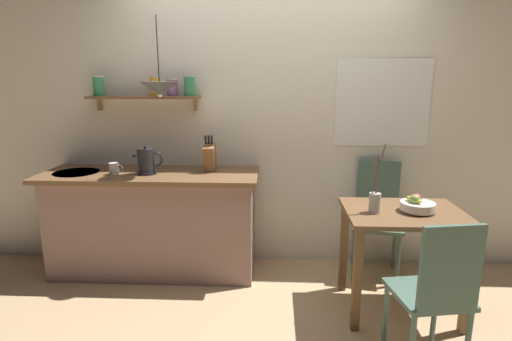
{
  "coord_description": "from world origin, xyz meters",
  "views": [
    {
      "loc": [
        0.05,
        -2.97,
        1.7
      ],
      "look_at": [
        -0.1,
        0.25,
        0.95
      ],
      "focal_mm": 28.33,
      "sensor_mm": 36.0,
      "label": 1
    }
  ],
  "objects_px": {
    "fruit_bowl": "(417,205)",
    "electric_kettle": "(146,161)",
    "dining_chair_far": "(377,212)",
    "twig_vase": "(375,201)",
    "knife_block": "(210,157)",
    "pendant_lamp": "(160,89)",
    "dining_chair_near": "(436,290)",
    "dining_table": "(403,231)",
    "coffee_mug_by_sink": "(114,169)"
  },
  "relations": [
    {
      "from": "electric_kettle",
      "to": "coffee_mug_by_sink",
      "type": "distance_m",
      "value": 0.27
    },
    {
      "from": "coffee_mug_by_sink",
      "to": "twig_vase",
      "type": "bearing_deg",
      "value": -12.97
    },
    {
      "from": "fruit_bowl",
      "to": "electric_kettle",
      "type": "height_order",
      "value": "electric_kettle"
    },
    {
      "from": "pendant_lamp",
      "to": "dining_table",
      "type": "bearing_deg",
      "value": -12.48
    },
    {
      "from": "twig_vase",
      "to": "pendant_lamp",
      "type": "distance_m",
      "value": 1.83
    },
    {
      "from": "electric_kettle",
      "to": "dining_table",
      "type": "bearing_deg",
      "value": -12.94
    },
    {
      "from": "dining_chair_near",
      "to": "dining_table",
      "type": "bearing_deg",
      "value": 89.22
    },
    {
      "from": "dining_chair_near",
      "to": "coffee_mug_by_sink",
      "type": "xyz_separation_m",
      "value": [
        -2.24,
        1.08,
        0.43
      ]
    },
    {
      "from": "dining_chair_near",
      "to": "twig_vase",
      "type": "bearing_deg",
      "value": 109.44
    },
    {
      "from": "dining_chair_far",
      "to": "fruit_bowl",
      "type": "bearing_deg",
      "value": -80.73
    },
    {
      "from": "dining_chair_far",
      "to": "fruit_bowl",
      "type": "distance_m",
      "value": 0.7
    },
    {
      "from": "pendant_lamp",
      "to": "fruit_bowl",
      "type": "bearing_deg",
      "value": -12.43
    },
    {
      "from": "knife_block",
      "to": "coffee_mug_by_sink",
      "type": "distance_m",
      "value": 0.79
    },
    {
      "from": "coffee_mug_by_sink",
      "to": "dining_chair_near",
      "type": "bearing_deg",
      "value": -25.78
    },
    {
      "from": "dining_chair_near",
      "to": "twig_vase",
      "type": "distance_m",
      "value": 0.73
    },
    {
      "from": "twig_vase",
      "to": "dining_table",
      "type": "bearing_deg",
      "value": 11.85
    },
    {
      "from": "electric_kettle",
      "to": "pendant_lamp",
      "type": "bearing_deg",
      "value": -18.18
    },
    {
      "from": "dining_chair_near",
      "to": "dining_chair_far",
      "type": "relative_size",
      "value": 0.97
    },
    {
      "from": "dining_table",
      "to": "knife_block",
      "type": "relative_size",
      "value": 2.63
    },
    {
      "from": "twig_vase",
      "to": "dining_chair_near",
      "type": "bearing_deg",
      "value": -70.56
    },
    {
      "from": "dining_chair_far",
      "to": "pendant_lamp",
      "type": "distance_m",
      "value": 2.1
    },
    {
      "from": "dining_table",
      "to": "pendant_lamp",
      "type": "bearing_deg",
      "value": 167.52
    },
    {
      "from": "twig_vase",
      "to": "coffee_mug_by_sink",
      "type": "xyz_separation_m",
      "value": [
        -2.02,
        0.47,
        0.11
      ]
    },
    {
      "from": "fruit_bowl",
      "to": "knife_block",
      "type": "bearing_deg",
      "value": 159.04
    },
    {
      "from": "twig_vase",
      "to": "knife_block",
      "type": "xyz_separation_m",
      "value": [
        -1.25,
        0.63,
        0.18
      ]
    },
    {
      "from": "coffee_mug_by_sink",
      "to": "fruit_bowl",
      "type": "bearing_deg",
      "value": -10.56
    },
    {
      "from": "dining_table",
      "to": "coffee_mug_by_sink",
      "type": "relative_size",
      "value": 7.08
    },
    {
      "from": "dining_chair_far",
      "to": "pendant_lamp",
      "type": "relative_size",
      "value": 1.61
    },
    {
      "from": "electric_kettle",
      "to": "coffee_mug_by_sink",
      "type": "xyz_separation_m",
      "value": [
        -0.26,
        -0.04,
        -0.06
      ]
    },
    {
      "from": "dining_chair_near",
      "to": "coffee_mug_by_sink",
      "type": "bearing_deg",
      "value": 154.22
    },
    {
      "from": "dining_chair_near",
      "to": "coffee_mug_by_sink",
      "type": "height_order",
      "value": "coffee_mug_by_sink"
    },
    {
      "from": "dining_table",
      "to": "dining_chair_far",
      "type": "xyz_separation_m",
      "value": [
        -0.03,
        0.62,
        -0.07
      ]
    },
    {
      "from": "dining_chair_near",
      "to": "dining_chair_far",
      "type": "distance_m",
      "value": 1.29
    },
    {
      "from": "dining_chair_far",
      "to": "twig_vase",
      "type": "bearing_deg",
      "value": -106.44
    },
    {
      "from": "coffee_mug_by_sink",
      "to": "pendant_lamp",
      "type": "distance_m",
      "value": 0.77
    },
    {
      "from": "pendant_lamp",
      "to": "twig_vase",
      "type": "bearing_deg",
      "value": -15.76
    },
    {
      "from": "electric_kettle",
      "to": "dining_chair_far",
      "type": "bearing_deg",
      "value": 4.87
    },
    {
      "from": "electric_kettle",
      "to": "pendant_lamp",
      "type": "distance_m",
      "value": 0.61
    },
    {
      "from": "dining_table",
      "to": "twig_vase",
      "type": "distance_m",
      "value": 0.33
    },
    {
      "from": "electric_kettle",
      "to": "fruit_bowl",
      "type": "bearing_deg",
      "value": -12.88
    },
    {
      "from": "fruit_bowl",
      "to": "pendant_lamp",
      "type": "relative_size",
      "value": 0.39
    },
    {
      "from": "dining_table",
      "to": "twig_vase",
      "type": "xyz_separation_m",
      "value": [
        -0.23,
        -0.05,
        0.23
      ]
    },
    {
      "from": "dining_chair_near",
      "to": "coffee_mug_by_sink",
      "type": "relative_size",
      "value": 8.13
    },
    {
      "from": "dining_chair_far",
      "to": "coffee_mug_by_sink",
      "type": "xyz_separation_m",
      "value": [
        -2.22,
        -0.21,
        0.41
      ]
    },
    {
      "from": "dining_chair_far",
      "to": "electric_kettle",
      "type": "distance_m",
      "value": 2.02
    },
    {
      "from": "dining_chair_far",
      "to": "twig_vase",
      "type": "height_order",
      "value": "twig_vase"
    },
    {
      "from": "coffee_mug_by_sink",
      "to": "dining_table",
      "type": "bearing_deg",
      "value": -10.54
    },
    {
      "from": "dining_table",
      "to": "fruit_bowl",
      "type": "xyz_separation_m",
      "value": [
        0.08,
        -0.02,
        0.2
      ]
    },
    {
      "from": "dining_chair_far",
      "to": "knife_block",
      "type": "distance_m",
      "value": 1.53
    },
    {
      "from": "knife_block",
      "to": "pendant_lamp",
      "type": "bearing_deg",
      "value": -153.56
    }
  ]
}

